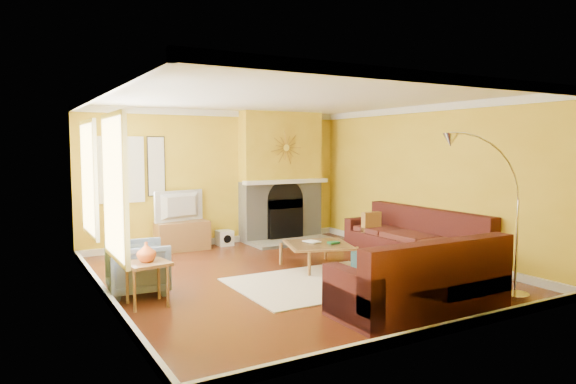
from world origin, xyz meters
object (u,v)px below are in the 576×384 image
coffee_table (318,255)px  armchair (138,267)px  arc_lamp (487,220)px  side_table (147,284)px  sectional_sofa (378,248)px  media_console (182,236)px

coffee_table → armchair: bearing=-178.5°
coffee_table → arc_lamp: arc_lamp is taller
coffee_table → side_table: side_table is taller
side_table → sectional_sofa: bearing=-5.3°
arc_lamp → sectional_sofa: bearing=100.2°
side_table → armchair: bearing=86.9°
sectional_sofa → armchair: bearing=164.7°
arc_lamp → side_table: bearing=151.1°
armchair → sectional_sofa: bearing=-100.7°
sectional_sofa → armchair: 3.47m
armchair → side_table: bearing=-178.5°
coffee_table → arc_lamp: bearing=-74.9°
coffee_table → side_table: 3.04m
media_console → arc_lamp: size_ratio=0.47×
sectional_sofa → media_console: (-1.92, 3.45, -0.17)m
media_console → coffee_table: bearing=-58.6°
sectional_sofa → side_table: (-3.38, 0.31, -0.17)m
coffee_table → media_console: size_ratio=1.00×
side_table → arc_lamp: 4.29m
sectional_sofa → side_table: size_ratio=7.07×
armchair → arc_lamp: arc_lamp is taller
armchair → arc_lamp: (3.66, -2.64, 0.71)m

